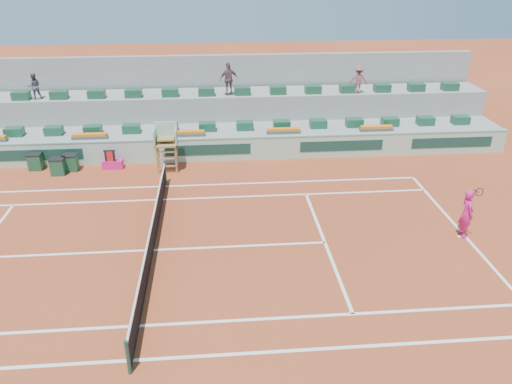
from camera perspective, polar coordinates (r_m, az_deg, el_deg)
The scene contains 20 objects.
ground at distance 18.83m, azimuth -11.65°, elevation -6.52°, with size 90.00×90.00×0.00m, color #93391C.
seating_tier_lower at distance 28.20m, azimuth -9.58°, elevation 6.28°, with size 36.00×4.00×1.20m, color #979795.
seating_tier_upper at distance 29.49m, azimuth -9.47°, elevation 8.61°, with size 36.00×2.40×2.60m, color #979795.
stadium_back_wall at distance 30.78m, azimuth -9.40°, elevation 11.10°, with size 36.00×0.40×4.40m, color #979795.
player_bag at distance 26.11m, azimuth -16.05°, elevation 3.08°, with size 1.00×0.45×0.45m, color #E01D81.
spectator_left at distance 29.96m, azimuth -24.01°, elevation 10.99°, with size 0.68×0.53×1.40m, color #4E4F5B.
spectator_mid at distance 28.21m, azimuth -3.12°, elevation 12.76°, with size 1.05×0.44×1.80m, color #714B56.
spectator_right at distance 29.14m, azimuth 11.63°, elevation 12.47°, with size 1.01×0.58×1.56m, color #904852.
court_lines at distance 18.83m, azimuth -11.66°, elevation -6.51°, with size 23.89×11.09×0.01m.
tennis_net at distance 18.56m, azimuth -11.80°, elevation -5.15°, with size 0.10×11.97×1.10m.
advertising_hoarding at distance 26.13m, azimuth -9.86°, elevation 4.72°, with size 36.00×0.34×1.26m.
umpire_chair at distance 24.88m, azimuth -10.24°, elevation 5.84°, with size 1.10×0.90×2.40m.
seat_row_lower at distance 27.08m, azimuth -9.84°, elevation 7.27°, with size 32.90×0.60×0.44m.
seat_row_upper at distance 28.50m, azimuth -9.78°, elevation 11.16°, with size 32.90×0.60×0.44m.
flower_planters at distance 26.54m, azimuth -13.19°, elevation 6.37°, with size 26.80×0.36×0.28m.
drink_cooler_a at distance 26.43m, azimuth -20.40°, elevation 3.18°, with size 0.69×0.59×0.84m.
drink_cooler_b at distance 26.18m, azimuth -21.70°, elevation 2.74°, with size 0.69×0.59×0.84m.
drink_cooler_c at distance 27.22m, azimuth -23.90°, elevation 3.21°, with size 0.67×0.58×0.84m.
towel_rack at distance 25.84m, azimuth -16.34°, elevation 3.72°, with size 0.57×0.09×1.03m.
tennis_player at distance 20.47m, azimuth 22.95°, elevation -2.25°, with size 0.48×0.92×2.28m.
Camera 1 is at (2.48, -15.78, 9.97)m, focal length 35.00 mm.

